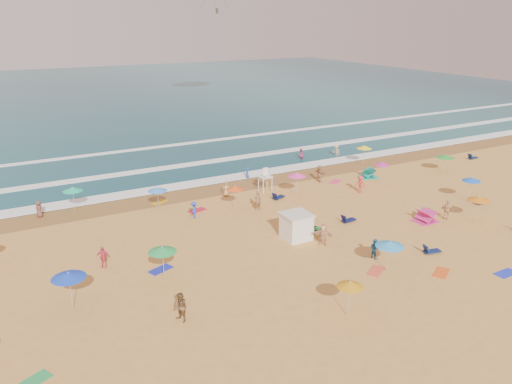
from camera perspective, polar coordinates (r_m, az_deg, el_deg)
name	(u,v)px	position (r m, az deg, el deg)	size (l,w,h in m)	color
ground	(264,236)	(40.43, 0.88, -5.07)	(220.00, 220.00, 0.00)	gold
ocean	(78,97)	(118.65, -19.71, 10.18)	(220.00, 140.00, 0.18)	#0C4756
wet_sand	(204,191)	(50.92, -6.01, 0.10)	(220.00, 220.00, 0.00)	olive
surf_foam	(174,168)	(58.76, -9.35, 2.68)	(200.00, 18.70, 0.05)	white
cabana	(296,227)	(39.77, 4.62, -3.99)	(2.00, 2.00, 2.00)	white
cabana_roof	(297,214)	(39.36, 4.66, -2.57)	(2.20, 2.20, 0.12)	silver
bicycle	(318,230)	(40.75, 7.08, -4.30)	(0.62, 1.76, 0.93)	black
lifeguard_stand	(265,181)	(50.30, 1.06, 1.22)	(1.20, 1.20, 2.10)	white
beach_umbrellas	(268,207)	(40.30, 1.40, -1.76)	(53.56, 31.48, 0.82)	gold
loungers	(365,235)	(41.11, 12.36, -4.86)	(60.14, 24.24, 0.34)	#0E1B46
towels	(269,253)	(37.64, 1.48, -6.99)	(33.74, 26.21, 0.03)	#BE4C17
popup_tents	(394,191)	(50.74, 15.47, 0.12)	(6.11, 13.90, 1.20)	#D12E83
beachgoers	(272,203)	(45.18, 1.89, -1.26)	(45.38, 26.97, 2.08)	brown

